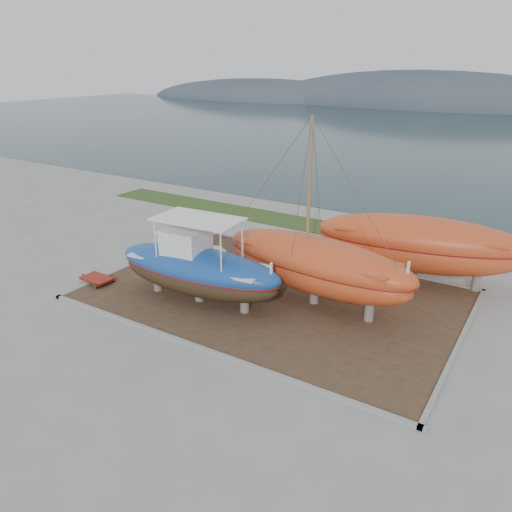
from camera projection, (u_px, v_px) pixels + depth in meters
The scene contains 10 objects.
ground at pixel (229, 328), 22.52m from camera, with size 140.00×140.00×0.00m, color gray.
dirt_patch at pixel (274, 295), 25.67m from camera, with size 18.00×12.00×0.06m, color #422D1E.
curb_frame at pixel (274, 294), 25.65m from camera, with size 18.60×12.60×0.15m, color gray, non-canonical shape.
grass_strip at pixel (357, 233), 34.73m from camera, with size 44.00×3.00×0.08m, color #284219.
sea at pixel (486, 138), 77.72m from camera, with size 260.00×100.00×0.04m, color #1B3036, non-canonical shape.
blue_caique at pixel (198, 260), 24.24m from camera, with size 8.98×2.81×4.32m, color #19489B, non-canonical shape.
white_dinghy at pixel (194, 255), 29.23m from camera, with size 4.05×1.52×1.22m, color white, non-canonical shape.
orange_sailboat at pixel (318, 216), 23.16m from camera, with size 10.26×3.02×8.98m, color #BF441D, non-canonical shape.
orange_bare_hull at pixel (417, 251), 26.56m from camera, with size 10.80×3.24×3.54m, color #BF441D, non-canonical shape.
red_trailer at pixel (97, 280), 26.98m from camera, with size 2.52×1.26×0.36m, color maroon, non-canonical shape.
Camera 1 is at (11.51, -16.11, 11.29)m, focal length 35.00 mm.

